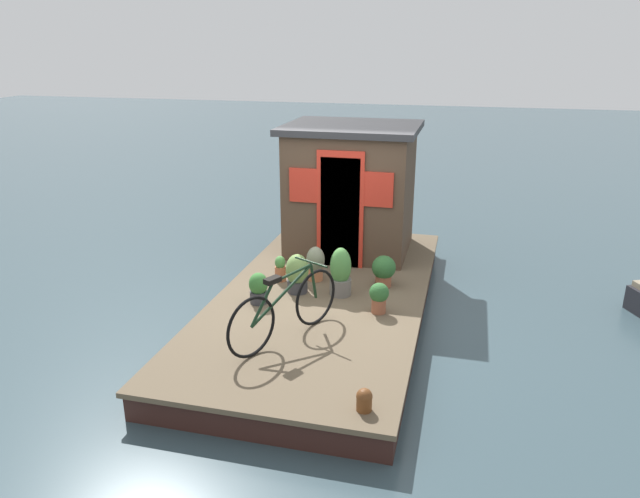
{
  "coord_description": "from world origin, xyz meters",
  "views": [
    {
      "loc": [
        -7.38,
        -1.82,
        3.67
      ],
      "look_at": [
        -0.2,
        0.0,
        1.07
      ],
      "focal_mm": 33.25,
      "sensor_mm": 36.0,
      "label": 1
    }
  ],
  "objects_px": {
    "potted_plant_sage": "(384,270)",
    "mooring_bollard": "(364,400)",
    "potted_plant_lavender": "(379,296)",
    "bicycle": "(285,308)",
    "potted_plant_succulent": "(297,274)",
    "potted_plant_mint": "(259,288)",
    "houseboat_cabin": "(351,188)",
    "potted_plant_thyme": "(341,273)",
    "potted_plant_geranium": "(316,263)",
    "potted_plant_basil": "(280,269)"
  },
  "relations": [
    {
      "from": "potted_plant_basil",
      "to": "potted_plant_thyme",
      "type": "bearing_deg",
      "value": -106.04
    },
    {
      "from": "potted_plant_mint",
      "to": "potted_plant_basil",
      "type": "distance_m",
      "value": 0.81
    },
    {
      "from": "houseboat_cabin",
      "to": "potted_plant_mint",
      "type": "bearing_deg",
      "value": 162.78
    },
    {
      "from": "potted_plant_lavender",
      "to": "potted_plant_succulent",
      "type": "xyz_separation_m",
      "value": [
        0.39,
        1.2,
        0.05
      ]
    },
    {
      "from": "houseboat_cabin",
      "to": "potted_plant_succulent",
      "type": "relative_size",
      "value": 3.81
    },
    {
      "from": "houseboat_cabin",
      "to": "potted_plant_mint",
      "type": "height_order",
      "value": "houseboat_cabin"
    },
    {
      "from": "potted_plant_mint",
      "to": "potted_plant_sage",
      "type": "bearing_deg",
      "value": -57.31
    },
    {
      "from": "potted_plant_mint",
      "to": "potted_plant_succulent",
      "type": "bearing_deg",
      "value": -39.81
    },
    {
      "from": "potted_plant_mint",
      "to": "potted_plant_succulent",
      "type": "distance_m",
      "value": 0.62
    },
    {
      "from": "potted_plant_lavender",
      "to": "potted_plant_succulent",
      "type": "bearing_deg",
      "value": 72.2
    },
    {
      "from": "houseboat_cabin",
      "to": "mooring_bollard",
      "type": "distance_m",
      "value": 4.7
    },
    {
      "from": "potted_plant_mint",
      "to": "potted_plant_succulent",
      "type": "relative_size",
      "value": 0.77
    },
    {
      "from": "potted_plant_lavender",
      "to": "potted_plant_mint",
      "type": "bearing_deg",
      "value": 93.29
    },
    {
      "from": "potted_plant_sage",
      "to": "mooring_bollard",
      "type": "height_order",
      "value": "potted_plant_sage"
    },
    {
      "from": "potted_plant_mint",
      "to": "potted_plant_sage",
      "type": "height_order",
      "value": "potted_plant_sage"
    },
    {
      "from": "potted_plant_thyme",
      "to": "potted_plant_geranium",
      "type": "xyz_separation_m",
      "value": [
        0.43,
        0.46,
        -0.06
      ]
    },
    {
      "from": "potted_plant_thyme",
      "to": "houseboat_cabin",
      "type": "bearing_deg",
      "value": 7.49
    },
    {
      "from": "houseboat_cabin",
      "to": "potted_plant_basil",
      "type": "xyz_separation_m",
      "value": [
        -1.61,
        0.71,
        -0.86
      ]
    },
    {
      "from": "potted_plant_mint",
      "to": "houseboat_cabin",
      "type": "bearing_deg",
      "value": -17.22
    },
    {
      "from": "potted_plant_mint",
      "to": "potted_plant_lavender",
      "type": "distance_m",
      "value": 1.6
    },
    {
      "from": "potted_plant_geranium",
      "to": "mooring_bollard",
      "type": "bearing_deg",
      "value": -157.34
    },
    {
      "from": "potted_plant_lavender",
      "to": "potted_plant_succulent",
      "type": "relative_size",
      "value": 0.73
    },
    {
      "from": "bicycle",
      "to": "mooring_bollard",
      "type": "bearing_deg",
      "value": -135.9
    },
    {
      "from": "potted_plant_thyme",
      "to": "potted_plant_sage",
      "type": "height_order",
      "value": "potted_plant_thyme"
    },
    {
      "from": "houseboat_cabin",
      "to": "bicycle",
      "type": "relative_size",
      "value": 1.32
    },
    {
      "from": "potted_plant_thyme",
      "to": "mooring_bollard",
      "type": "height_order",
      "value": "potted_plant_thyme"
    },
    {
      "from": "potted_plant_thyme",
      "to": "potted_plant_mint",
      "type": "height_order",
      "value": "potted_plant_thyme"
    },
    {
      "from": "potted_plant_thyme",
      "to": "potted_plant_sage",
      "type": "relative_size",
      "value": 1.5
    },
    {
      "from": "potted_plant_lavender",
      "to": "potted_plant_basil",
      "type": "height_order",
      "value": "potted_plant_lavender"
    },
    {
      "from": "potted_plant_lavender",
      "to": "mooring_bollard",
      "type": "xyz_separation_m",
      "value": [
        -2.16,
        -0.2,
        -0.11
      ]
    },
    {
      "from": "potted_plant_thyme",
      "to": "mooring_bollard",
      "type": "relative_size",
      "value": 2.98
    },
    {
      "from": "potted_plant_basil",
      "to": "potted_plant_sage",
      "type": "bearing_deg",
      "value": -83.41
    },
    {
      "from": "potted_plant_thyme",
      "to": "potted_plant_geranium",
      "type": "bearing_deg",
      "value": 47.52
    },
    {
      "from": "potted_plant_lavender",
      "to": "potted_plant_sage",
      "type": "xyz_separation_m",
      "value": [
        0.89,
        0.07,
        0.02
      ]
    },
    {
      "from": "potted_plant_geranium",
      "to": "mooring_bollard",
      "type": "relative_size",
      "value": 2.24
    },
    {
      "from": "potted_plant_basil",
      "to": "bicycle",
      "type": "bearing_deg",
      "value": -160.2
    },
    {
      "from": "houseboat_cabin",
      "to": "mooring_bollard",
      "type": "height_order",
      "value": "houseboat_cabin"
    },
    {
      "from": "potted_plant_mint",
      "to": "potted_plant_geranium",
      "type": "bearing_deg",
      "value": -29.04
    },
    {
      "from": "potted_plant_basil",
      "to": "potted_plant_sage",
      "type": "distance_m",
      "value": 1.5
    },
    {
      "from": "potted_plant_thyme",
      "to": "mooring_bollard",
      "type": "xyz_separation_m",
      "value": [
        -2.6,
        -0.8,
        -0.21
      ]
    },
    {
      "from": "potted_plant_lavender",
      "to": "potted_plant_geranium",
      "type": "distance_m",
      "value": 1.37
    },
    {
      "from": "houseboat_cabin",
      "to": "potted_plant_sage",
      "type": "relative_size",
      "value": 4.64
    },
    {
      "from": "potted_plant_lavender",
      "to": "bicycle",
      "type": "bearing_deg",
      "value": 136.18
    },
    {
      "from": "bicycle",
      "to": "mooring_bollard",
      "type": "height_order",
      "value": "bicycle"
    },
    {
      "from": "potted_plant_basil",
      "to": "mooring_bollard",
      "type": "bearing_deg",
      "value": -148.64
    },
    {
      "from": "potted_plant_thyme",
      "to": "mooring_bollard",
      "type": "bearing_deg",
      "value": -162.92
    },
    {
      "from": "bicycle",
      "to": "potted_plant_succulent",
      "type": "bearing_deg",
      "value": 10.63
    },
    {
      "from": "mooring_bollard",
      "to": "potted_plant_geranium",
      "type": "bearing_deg",
      "value": 22.66
    },
    {
      "from": "bicycle",
      "to": "potted_plant_lavender",
      "type": "height_order",
      "value": "bicycle"
    },
    {
      "from": "houseboat_cabin",
      "to": "potted_plant_thyme",
      "type": "relative_size",
      "value": 3.09
    }
  ]
}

